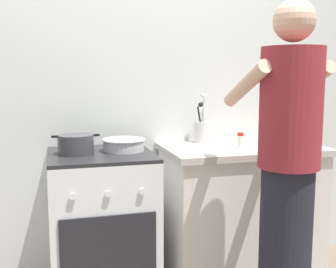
% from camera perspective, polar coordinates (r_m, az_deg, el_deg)
% --- Properties ---
extents(back_wall, '(3.20, 0.10, 2.50)m').
position_cam_1_polar(back_wall, '(2.85, 0.86, 6.11)').
color(back_wall, silver).
rests_on(back_wall, ground).
extents(countertop, '(1.00, 0.60, 0.90)m').
position_cam_1_polar(countertop, '(2.79, 9.95, -10.75)').
color(countertop, silver).
rests_on(countertop, ground).
extents(stove_range, '(0.60, 0.62, 0.90)m').
position_cam_1_polar(stove_range, '(2.55, -9.08, -12.59)').
color(stove_range, silver).
rests_on(stove_range, ground).
extents(pot, '(0.27, 0.20, 0.11)m').
position_cam_1_polar(pot, '(2.41, -12.64, -1.42)').
color(pot, '#38383D').
rests_on(pot, stove_range).
extents(mixing_bowl, '(0.26, 0.26, 0.07)m').
position_cam_1_polar(mixing_bowl, '(2.47, -6.18, -1.39)').
color(mixing_bowl, '#B7B7BC').
rests_on(mixing_bowl, stove_range).
extents(utensil_crock, '(0.10, 0.10, 0.33)m').
position_cam_1_polar(utensil_crock, '(2.78, 4.67, 0.76)').
color(utensil_crock, silver).
rests_on(utensil_crock, countertop).
extents(spice_bottle, '(0.04, 0.04, 0.09)m').
position_cam_1_polar(spice_bottle, '(2.61, 10.02, -0.88)').
color(spice_bottle, silver).
rests_on(spice_bottle, countertop).
extents(oil_bottle, '(0.06, 0.06, 0.23)m').
position_cam_1_polar(oil_bottle, '(2.80, 13.88, 0.64)').
color(oil_bottle, gold).
rests_on(oil_bottle, countertop).
extents(person, '(0.41, 0.50, 1.70)m').
position_cam_1_polar(person, '(2.12, 16.23, -5.48)').
color(person, black).
rests_on(person, ground).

